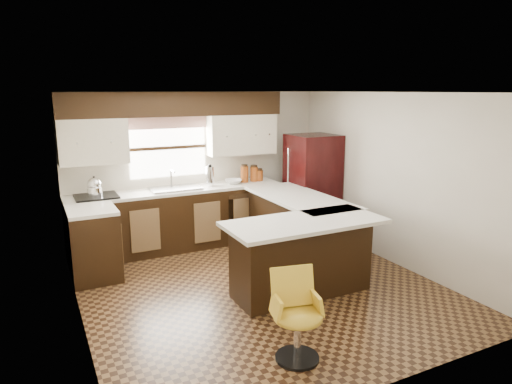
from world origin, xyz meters
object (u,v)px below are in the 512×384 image
peninsula_long (296,230)px  refrigerator (312,187)px  peninsula_return (301,258)px  bar_chair (298,317)px

peninsula_long → refrigerator: refrigerator is taller
refrigerator → peninsula_long: bearing=-134.2°
peninsula_return → bar_chair: 1.42m
peninsula_return → refrigerator: size_ratio=0.96×
peninsula_long → refrigerator: (0.81, 0.83, 0.41)m
peninsula_long → peninsula_return: same height
peninsula_long → peninsula_return: size_ratio=1.18×
peninsula_long → refrigerator: 1.23m
peninsula_long → peninsula_return: bearing=-118.3°
refrigerator → bar_chair: bearing=-125.3°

